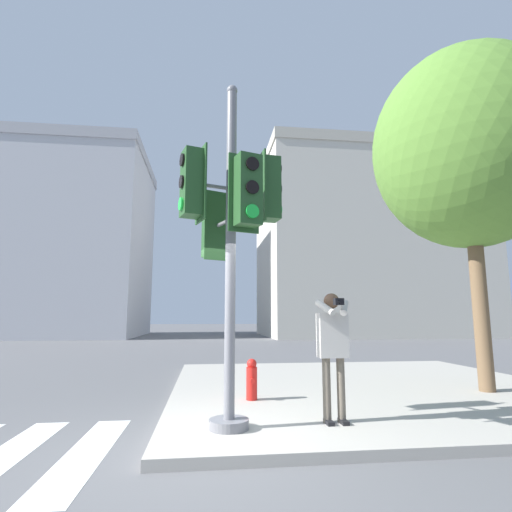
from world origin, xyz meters
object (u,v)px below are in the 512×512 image
person_photographer (333,343)px  street_tree (467,149)px  traffic_signal_pole (231,222)px  fire_hydrant (252,379)px

person_photographer → street_tree: (3.59, 1.85, 3.81)m
street_tree → person_photographer: bearing=-152.8°
traffic_signal_pole → fire_hydrant: 2.96m
traffic_signal_pole → person_photographer: 2.17m
person_photographer → street_tree: street_tree is taller
traffic_signal_pole → person_photographer: size_ratio=2.72×
street_tree → fire_hydrant: size_ratio=10.16×
traffic_signal_pole → person_photographer: traffic_signal_pole is taller
person_photographer → fire_hydrant: bearing=120.2°
traffic_signal_pole → fire_hydrant: traffic_signal_pole is taller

